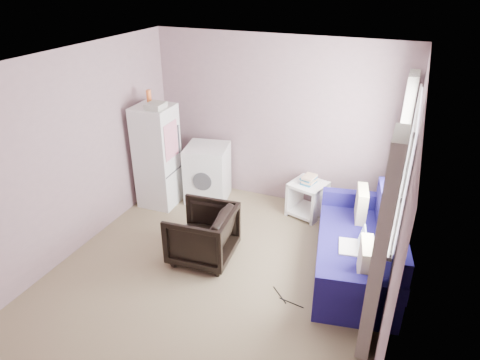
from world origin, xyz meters
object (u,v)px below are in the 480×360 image
object	(u,v)px
washing_machine	(208,172)
sofa	(361,251)
side_table	(308,196)
fridge	(157,156)
armchair	(202,232)

from	to	relation	value
washing_machine	sofa	size ratio (longest dim) A/B	0.42
sofa	side_table	bearing A→B (deg)	120.09
fridge	armchair	bearing A→B (deg)	-41.25
fridge	sofa	xyz separation A→B (m)	(3.10, -0.56, -0.47)
washing_machine	sofa	xyz separation A→B (m)	(2.49, -0.98, -0.14)
armchair	sofa	size ratio (longest dim) A/B	0.37
armchair	side_table	size ratio (longest dim) A/B	1.19
armchair	side_table	xyz separation A→B (m)	(0.94, 1.52, -0.08)
side_table	sofa	bearing A→B (deg)	-49.58
sofa	armchair	bearing A→B (deg)	-176.93
fridge	washing_machine	bearing A→B (deg)	31.83
washing_machine	side_table	distance (m)	1.58
armchair	fridge	xyz separation A→B (m)	(-1.24, 1.00, 0.40)
armchair	fridge	size ratio (longest dim) A/B	0.43
armchair	fridge	distance (m)	1.65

